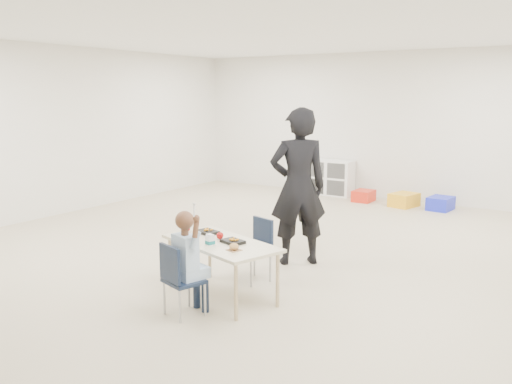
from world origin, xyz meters
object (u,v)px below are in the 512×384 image
Objects in this scene: chair_near at (184,279)px; adult at (298,187)px; table at (221,269)px; child at (184,258)px; cubby_shelf at (320,176)px.

chair_near is 2.02m from adult.
chair_near is (-0.01, -0.55, 0.05)m from table.
table is 1.27× the size of child.
table is at bearing 105.84° from chair_near.
table is at bearing -72.87° from cubby_shelf.
table is 1.53m from adult.
chair_near is at bearing 0.00° from child.
table is 0.60m from child.
adult is at bearing 103.80° from chair_near.
chair_near is 0.63× the size of child.
chair_near is 6.51m from cubby_shelf.
table is 0.97× the size of cubby_shelf.
cubby_shelf is at bearing 124.25° from table.
adult is (0.10, 1.38, 0.64)m from table.
child is at bearing 0.00° from chair_near.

